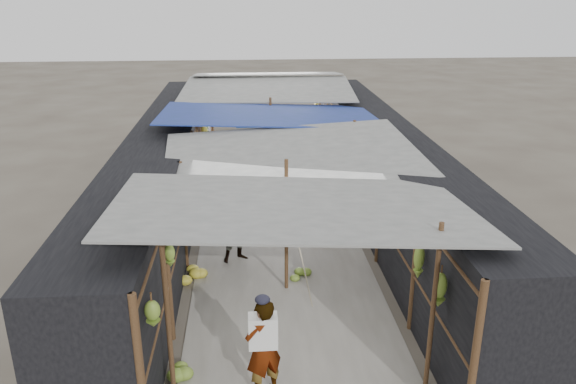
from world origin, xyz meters
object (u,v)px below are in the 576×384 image
object	(u,v)px
black_basin	(318,217)
shopper_blue	(238,230)
vendor_elderly	(263,348)
crate_near	(320,234)
vendor_seated	(319,170)

from	to	relation	value
black_basin	shopper_blue	distance (m)	2.88
vendor_elderly	shopper_blue	xyz separation A→B (m)	(-0.38, 4.20, -0.06)
crate_near	shopper_blue	bearing A→B (deg)	-138.57
black_basin	shopper_blue	size ratio (longest dim) A/B	0.44
crate_near	black_basin	xyz separation A→B (m)	(0.10, 1.12, -0.05)
crate_near	vendor_elderly	bearing A→B (deg)	-90.79
crate_near	black_basin	bearing A→B (deg)	100.07
crate_near	vendor_seated	bearing A→B (deg)	98.51
crate_near	vendor_seated	size ratio (longest dim) A/B	0.50
vendor_elderly	shopper_blue	world-z (taller)	vendor_elderly
vendor_elderly	crate_near	bearing A→B (deg)	-133.09
black_basin	shopper_blue	xyz separation A→B (m)	(-1.96, -2.02, 0.61)
crate_near	black_basin	world-z (taller)	crate_near
crate_near	vendor_seated	distance (m)	3.81
shopper_blue	vendor_seated	size ratio (longest dim) A/B	1.44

